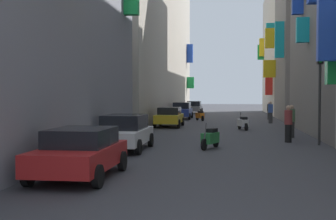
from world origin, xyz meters
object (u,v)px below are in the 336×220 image
Objects in this scene: pedestrian_near_right at (291,121)px; pedestrian_near_left at (288,124)px; scooter_white at (243,123)px; parked_car_grey at (194,107)px; parked_car_red at (80,152)px; parked_car_yellow at (169,116)px; pedestrian_far_away at (271,112)px; parked_car_white at (124,132)px; scooter_green at (210,138)px; pedestrian_mid_street at (269,111)px; traffic_light_near_corner at (320,79)px; parked_car_blue at (182,110)px; scooter_orange at (200,115)px.

pedestrian_near_left is at bearing -100.87° from pedestrian_near_right.
parked_car_grey is at bearing 101.73° from scooter_white.
scooter_white is (5.02, 17.66, -0.27)m from parked_car_red.
pedestrian_far_away is at bearing 32.73° from parked_car_yellow.
parked_car_white reaches higher than parked_car_yellow.
pedestrian_near_left is at bearing 39.98° from scooter_green.
pedestrian_far_away is (4.06, 17.42, 0.41)m from scooter_green.
parked_car_red is at bearing -106.69° from pedestrian_far_away.
pedestrian_far_away is at bearing 76.89° from scooter_green.
parked_car_grey is 2.39× the size of pedestrian_near_left.
parked_car_white is 2.60× the size of pedestrian_mid_street.
traffic_light_near_corner is (8.21, 9.26, 2.28)m from parked_car_red.
parked_car_white is 2.31× the size of scooter_white.
parked_car_blue is 7.98m from pedestrian_mid_street.
parked_car_red is 2.20× the size of scooter_white.
parked_car_white is at bearing -108.72° from pedestrian_mid_street.
pedestrian_mid_street is at bearing -2.10° from parked_car_blue.
traffic_light_near_corner reaches higher than parked_car_red.
parked_car_yellow is at bearing -102.85° from scooter_orange.
parked_car_blue is 23.12m from scooter_green.
pedestrian_near_right is (7.67, -17.36, 0.08)m from parked_car_blue.
pedestrian_mid_street reaches higher than scooter_white.
parked_car_grey is (0.27, 11.63, -0.03)m from parked_car_blue.
parked_car_red is 12.41m from pedestrian_near_left.
scooter_orange is (-3.39, 9.68, 0.00)m from scooter_white.
pedestrian_near_right is at bearing -43.50° from parked_car_yellow.
pedestrian_near_left is at bearing 55.88° from parked_car_red.
scooter_white is 1.00× the size of scooter_orange.
parked_car_grey is 2.67× the size of pedestrian_mid_street.
traffic_light_near_corner is at bearing -38.95° from pedestrian_near_left.
parked_car_red is (0.08, -19.85, 0.00)m from parked_car_yellow.
pedestrian_near_right is at bearing -66.16° from parked_car_blue.
parked_car_white reaches higher than scooter_orange.
scooter_orange is 6.37m from pedestrian_far_away.
parked_car_red is 27.39m from scooter_orange.
parked_car_yellow reaches higher than parked_car_red.
parked_car_white is 19.83m from pedestrian_far_away.
pedestrian_far_away is 15.56m from traffic_light_near_corner.
scooter_green is (-1.68, -10.43, -0.00)m from scooter_white.
pedestrian_near_left is at bearing -92.26° from pedestrian_mid_street.
pedestrian_near_left is at bearing 28.75° from parked_car_white.
scooter_green is at bearing -126.75° from pedestrian_near_right.
pedestrian_near_right reaches higher than parked_car_yellow.
pedestrian_far_away reaches higher than parked_car_blue.
pedestrian_near_right is at bearing -89.81° from pedestrian_far_away.
pedestrian_far_away reaches higher than scooter_white.
pedestrian_near_right reaches higher than scooter_orange.
pedestrian_near_right reaches higher than pedestrian_far_away.
scooter_green is 4.75m from pedestrian_near_left.
parked_car_grey reaches higher than scooter_green.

